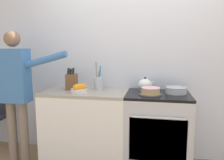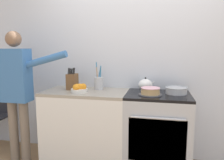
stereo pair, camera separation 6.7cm
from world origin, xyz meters
The scene contains 10 objects.
wall_back centered at (0.00, 0.61, 1.30)m, with size 8.00×0.04×2.60m.
counter_cabinet centered at (-0.62, 0.29, 0.45)m, with size 1.02×0.59×0.91m.
stove_range centered at (0.25, 0.29, 0.45)m, with size 0.73×0.62×0.91m.
layer_cake centered at (0.17, 0.22, 0.95)m, with size 0.26×0.26×0.08m.
tea_kettle centered at (0.10, 0.46, 0.98)m, with size 0.21×0.17×0.17m.
mixing_bowl centered at (0.46, 0.35, 0.95)m, with size 0.25×0.25×0.08m.
knife_block centered at (-0.82, 0.36, 1.01)m, with size 0.11×0.16×0.28m.
utensil_crock centered at (-0.49, 0.42, 0.99)m, with size 0.11×0.11×0.35m.
fruit_bowl centered at (-0.67, 0.19, 0.95)m, with size 0.20×0.20×0.11m.
person_baker centered at (-1.44, 0.10, 0.97)m, with size 0.93×0.20×1.63m.
Camera 1 is at (0.18, -2.24, 1.43)m, focal length 35.00 mm.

